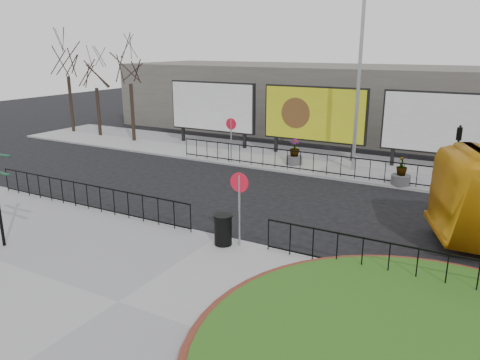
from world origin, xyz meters
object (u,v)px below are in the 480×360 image
Objects in this scene: planter_a at (294,154)px; planter_c at (401,174)px; lamp_post at (359,79)px; billboard_mid at (314,114)px; litter_bin at (223,230)px.

planter_a is 6.04m from planter_c.
planter_a is (-3.18, -0.39, -4.16)m from lamp_post.
billboard_mid is at bearing 85.74° from planter_a.
billboard_mid is 6.02× the size of litter_bin.
billboard_mid is 3.06m from planter_a.
billboard_mid reaches higher than litter_bin.
billboard_mid reaches higher than planter_a.
litter_bin is at bearing -94.96° from lamp_post.
lamp_post reaches higher than litter_bin.
lamp_post is (3.01, -1.97, 2.23)m from billboard_mid.
planter_c is (5.92, -1.21, -0.03)m from planter_a.
planter_c is at bearing -30.32° from lamp_post.
litter_bin is (-1.01, -11.60, -4.19)m from lamp_post.
lamp_post is 5.25m from planter_c.
lamp_post is 8.97× the size of litter_bin.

